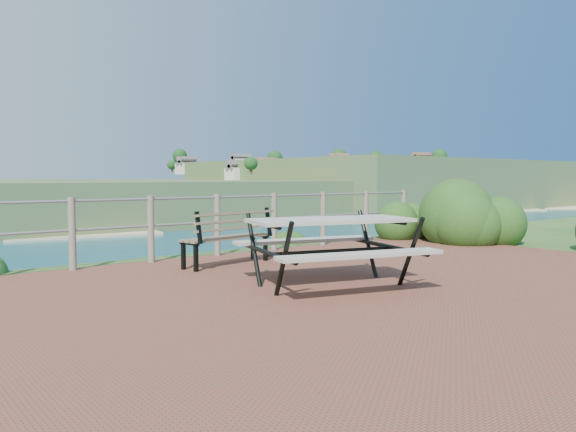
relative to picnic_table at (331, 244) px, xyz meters
name	(u,v)px	position (x,y,z in m)	size (l,w,h in m)	color
ground	(369,289)	(0.27, -0.36, -0.51)	(10.00, 7.00, 0.12)	brown
safety_railing	(217,222)	(0.27, 2.99, 0.07)	(9.40, 0.10, 1.00)	#6B5B4C
distant_bay	(310,183)	(173.34, 202.25, -2.03)	(290.00, 232.36, 24.00)	#3D592C
picnic_table	(331,244)	(0.00, 0.00, 0.00)	(2.02, 1.58, 0.79)	gray
park_bench	(226,229)	(-0.12, 2.09, 0.04)	(1.49, 0.60, 0.82)	brown
shrub_right_front	(482,244)	(5.23, 1.33, -0.51)	(1.48, 1.48, 2.10)	#133F14
shrub_right_edge	(397,238)	(4.77, 3.06, -0.51)	(0.95, 0.95, 1.37)	#133F14
shrub_lip_east	(290,243)	(2.44, 3.81, -0.51)	(0.66, 0.66, 0.35)	#133F14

